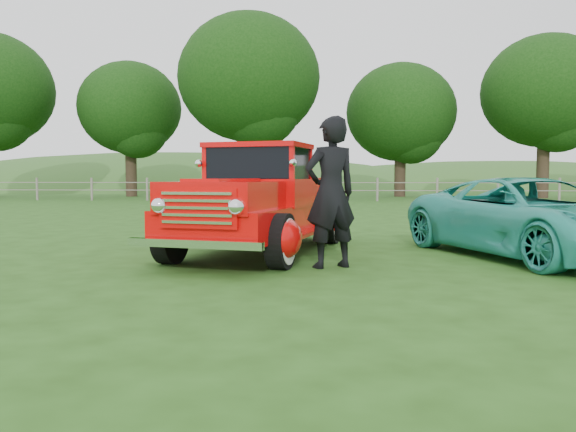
# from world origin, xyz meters

# --- Properties ---
(ground) EXTENTS (140.00, 140.00, 0.00)m
(ground) POSITION_xyz_m (0.00, 0.00, 0.00)
(ground) COLOR #224712
(ground) RESTS_ON ground
(distant_hills) EXTENTS (116.00, 60.00, 18.00)m
(distant_hills) POSITION_xyz_m (-4.08, 59.46, -4.55)
(distant_hills) COLOR #2D6123
(distant_hills) RESTS_ON ground
(fence_line) EXTENTS (48.00, 0.12, 1.20)m
(fence_line) POSITION_xyz_m (0.00, 22.00, 0.60)
(fence_line) COLOR gray
(fence_line) RESTS_ON ground
(tree_mid_west) EXTENTS (6.40, 6.40, 8.46)m
(tree_mid_west) POSITION_xyz_m (-12.00, 28.00, 5.55)
(tree_mid_west) COLOR #2E2017
(tree_mid_west) RESTS_ON ground
(tree_near_west) EXTENTS (8.00, 8.00, 10.42)m
(tree_near_west) POSITION_xyz_m (-4.00, 25.00, 6.80)
(tree_near_west) COLOR #2E2017
(tree_near_west) RESTS_ON ground
(tree_near_east) EXTENTS (6.80, 6.80, 8.33)m
(tree_near_east) POSITION_xyz_m (5.00, 29.00, 5.25)
(tree_near_east) COLOR #2E2017
(tree_near_east) RESTS_ON ground
(tree_mid_east) EXTENTS (7.20, 7.20, 9.44)m
(tree_mid_east) POSITION_xyz_m (13.00, 27.00, 6.17)
(tree_mid_east) COLOR #2E2017
(tree_mid_east) RESTS_ON ground
(red_pickup) EXTENTS (3.01, 5.25, 1.78)m
(red_pickup) POSITION_xyz_m (-0.58, 2.25, 0.80)
(red_pickup) COLOR black
(red_pickup) RESTS_ON ground
(teal_sedan) EXTENTS (3.55, 4.90, 1.24)m
(teal_sedan) POSITION_xyz_m (3.65, 1.97, 0.62)
(teal_sedan) COLOR teal
(teal_sedan) RESTS_ON ground
(man) EXTENTS (0.89, 0.79, 2.06)m
(man) POSITION_xyz_m (0.56, 0.79, 1.03)
(man) COLOR black
(man) RESTS_ON ground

